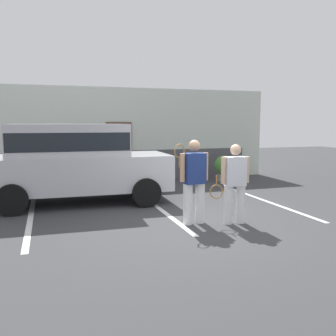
% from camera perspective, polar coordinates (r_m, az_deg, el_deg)
% --- Properties ---
extents(ground_plane, '(40.00, 40.00, 0.00)m').
position_cam_1_polar(ground_plane, '(7.70, 4.93, -8.74)').
color(ground_plane, '#38383A').
extents(parking_stripe_0, '(0.12, 4.40, 0.01)m').
position_cam_1_polar(parking_stripe_0, '(8.58, -20.44, -7.49)').
color(parking_stripe_0, silver).
rests_on(parking_stripe_0, ground_plane).
extents(parking_stripe_1, '(0.12, 4.40, 0.01)m').
position_cam_1_polar(parking_stripe_1, '(8.94, -1.02, -6.47)').
color(parking_stripe_1, silver).
rests_on(parking_stripe_1, ground_plane).
extents(parking_stripe_2, '(0.12, 4.40, 0.01)m').
position_cam_1_polar(parking_stripe_2, '(10.19, 15.16, -5.04)').
color(parking_stripe_2, silver).
rests_on(parking_stripe_2, ground_plane).
extents(house_frontage, '(10.40, 0.40, 3.31)m').
position_cam_1_polar(house_frontage, '(13.46, -5.62, 4.71)').
color(house_frontage, silver).
rests_on(house_frontage, ground_plane).
extents(parked_suv, '(4.65, 2.27, 2.05)m').
position_cam_1_polar(parked_suv, '(9.84, -14.11, 1.31)').
color(parked_suv, '#B7B7BC').
rests_on(parked_suv, ground_plane).
extents(tennis_player_man, '(0.78, 0.32, 1.74)m').
position_cam_1_polar(tennis_player_man, '(7.62, 4.01, -1.90)').
color(tennis_player_man, white).
rests_on(tennis_player_man, ground_plane).
extents(tennis_player_woman, '(0.87, 0.29, 1.65)m').
position_cam_1_polar(tennis_player_woman, '(7.74, 10.21, -2.28)').
color(tennis_player_woman, white).
rests_on(tennis_player_woman, ground_plane).
extents(potted_plant_by_porch, '(0.70, 0.70, 0.92)m').
position_cam_1_polar(potted_plant_by_porch, '(13.41, 8.59, 0.17)').
color(potted_plant_by_porch, gray).
rests_on(potted_plant_by_porch, ground_plane).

